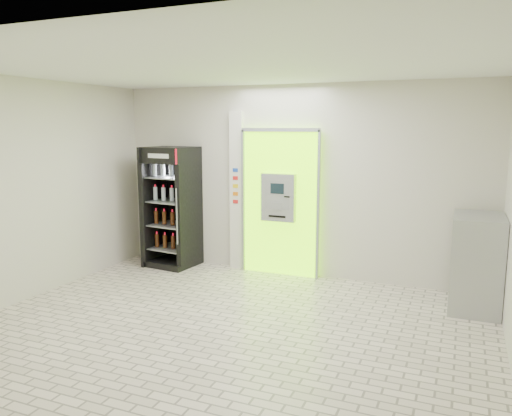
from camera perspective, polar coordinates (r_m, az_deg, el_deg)
The scene contains 6 objects.
ground at distance 6.01m, azimuth -3.51°, elevation -13.76°, with size 6.00×6.00×0.00m, color beige.
room_shell at distance 5.55m, azimuth -3.70°, elevation 3.99°, with size 6.00×6.00×6.00m.
atm_assembly at distance 7.92m, azimuth 2.82°, elevation 0.72°, with size 1.30×0.24×2.33m.
pillar at distance 8.23m, azimuth -2.20°, elevation 1.96°, with size 0.22×0.11×2.60m.
beverage_cooler at distance 8.54m, azimuth -9.59°, elevation -0.14°, with size 0.83×0.77×2.02m.
steel_cabinet at distance 7.07m, azimuth 23.88°, elevation -5.72°, with size 0.62×0.93×1.23m.
Camera 1 is at (2.46, -4.95, 2.36)m, focal length 35.00 mm.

